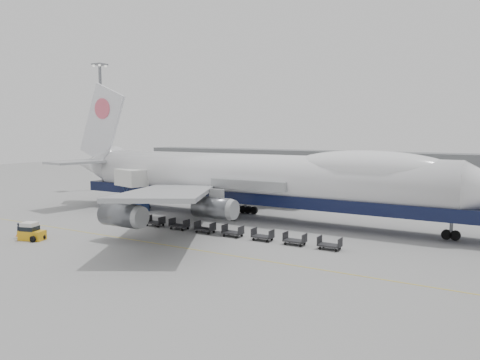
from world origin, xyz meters
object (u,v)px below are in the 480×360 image
Objects in this scene: airliner at (258,178)px; catering_truck at (132,188)px; ground_worker at (19,231)px; baggage_tug at (31,232)px.

airliner is 20.39m from catering_truck.
airliner is 30.08m from ground_worker.
catering_truck reaches higher than ground_worker.
catering_truck is at bearing 85.12° from baggage_tug.
airliner is 28.88m from baggage_tug.
catering_truck is 20.91m from baggage_tug.
baggage_tug is at bearing -61.74° from catering_truck.
airliner is 38.40× the size of ground_worker.
airliner is at bearing 26.21° from catering_truck.
airliner is at bearing 39.78° from baggage_tug.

